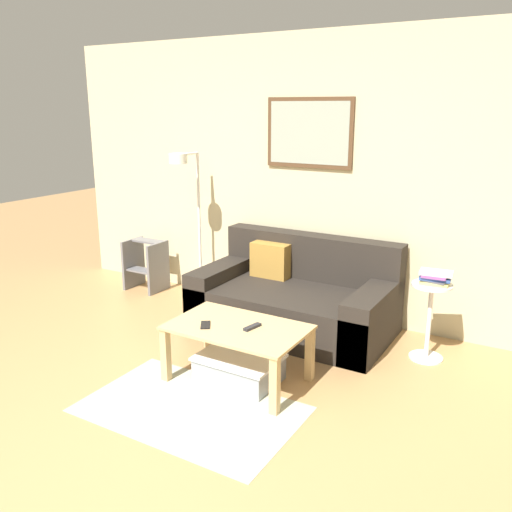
# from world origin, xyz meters

# --- Properties ---
(ground_plane) EXTENTS (16.00, 16.00, 0.00)m
(ground_plane) POSITION_xyz_m (0.00, 0.00, 0.00)
(ground_plane) COLOR tan
(wall_back) EXTENTS (5.60, 0.09, 2.55)m
(wall_back) POSITION_xyz_m (-0.00, 2.90, 1.28)
(wall_back) COLOR #C6BC93
(wall_back) RESTS_ON ground_plane
(area_rug) EXTENTS (1.41, 0.87, 0.01)m
(area_rug) POSITION_xyz_m (0.08, 0.85, 0.00)
(area_rug) COLOR #B2B79E
(area_rug) RESTS_ON ground_plane
(couch) EXTENTS (1.69, 0.94, 0.79)m
(couch) POSITION_xyz_m (0.06, 2.42, 0.27)
(couch) COLOR #28231E
(couch) RESTS_ON ground_plane
(coffee_table) EXTENTS (0.96, 0.60, 0.42)m
(coffee_table) POSITION_xyz_m (0.13, 1.35, 0.34)
(coffee_table) COLOR tan
(coffee_table) RESTS_ON ground_plane
(storage_bin) EXTENTS (0.58, 0.42, 0.19)m
(storage_bin) POSITION_xyz_m (0.15, 1.34, 0.10)
(storage_bin) COLOR gray
(storage_bin) RESTS_ON ground_plane
(floor_lamp) EXTENTS (0.28, 0.52, 1.49)m
(floor_lamp) POSITION_xyz_m (-1.15, 2.52, 0.89)
(floor_lamp) COLOR white
(floor_lamp) RESTS_ON ground_plane
(side_table) EXTENTS (0.31, 0.31, 0.61)m
(side_table) POSITION_xyz_m (1.22, 2.39, 0.36)
(side_table) COLOR white
(side_table) RESTS_ON ground_plane
(book_stack) EXTENTS (0.26, 0.20, 0.10)m
(book_stack) POSITION_xyz_m (1.24, 2.40, 0.67)
(book_stack) COLOR #D8C666
(book_stack) RESTS_ON side_table
(remote_control) EXTENTS (0.07, 0.15, 0.02)m
(remote_control) POSITION_xyz_m (0.24, 1.37, 0.43)
(remote_control) COLOR #232328
(remote_control) RESTS_ON coffee_table
(cell_phone) EXTENTS (0.13, 0.15, 0.01)m
(cell_phone) POSITION_xyz_m (-0.07, 1.24, 0.42)
(cell_phone) COLOR black
(cell_phone) RESTS_ON coffee_table
(step_stool) EXTENTS (0.38, 0.33, 0.53)m
(step_stool) POSITION_xyz_m (-1.80, 2.56, 0.28)
(step_stool) COLOR slate
(step_stool) RESTS_ON ground_plane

